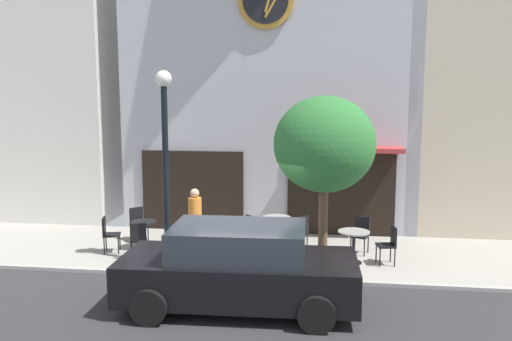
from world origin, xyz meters
The scene contains 16 objects.
ground_plane centered at (0.00, -1.14, -0.02)m, with size 29.47×10.33×0.13m.
clock_building centered at (0.00, 5.32, 5.65)m, with size 8.43×3.98×10.95m.
street_lamp centered at (-1.90, 0.81, 2.25)m, with size 0.36×0.36×4.43m.
street_tree centered at (1.66, 0.51, 2.85)m, with size 2.15×1.93×3.89m.
cafe_table_near_door centered at (-2.86, 1.91, 0.49)m, with size 0.64×0.64×0.73m.
cafe_table_center centered at (0.43, 2.81, 0.53)m, with size 0.77×0.77×0.72m.
cafe_table_center_right centered at (2.36, 1.46, 0.55)m, with size 0.73×0.73×0.76m.
cafe_chair_near_tree centered at (3.18, 1.48, 0.53)m, with size 0.46×0.46×0.90m.
cafe_chair_outer centered at (-2.70, 1.07, 0.53)m, with size 0.51×0.51×0.90m.
cafe_chair_under_awning centered at (-3.63, 1.49, 0.53)m, with size 0.49×0.49×0.90m.
cafe_chair_corner centered at (1.08, 2.29, 0.53)m, with size 0.56×0.56×0.90m.
cafe_chair_mid_row centered at (2.58, 2.31, 0.53)m, with size 0.51×0.51×0.90m.
cafe_chair_left_end centered at (-0.08, 2.19, 0.53)m, with size 0.57×0.57×0.90m.
cafe_chair_facing_wall centered at (-3.27, 2.61, 0.53)m, with size 0.57×0.57×0.90m.
pedestrian_orange centered at (-1.41, 1.49, 0.86)m, with size 0.36×0.36×1.67m.
parked_car_black centered at (0.15, -1.47, 0.76)m, with size 4.35×2.13×1.55m.
Camera 1 is at (1.72, -10.70, 3.92)m, focal length 37.28 mm.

